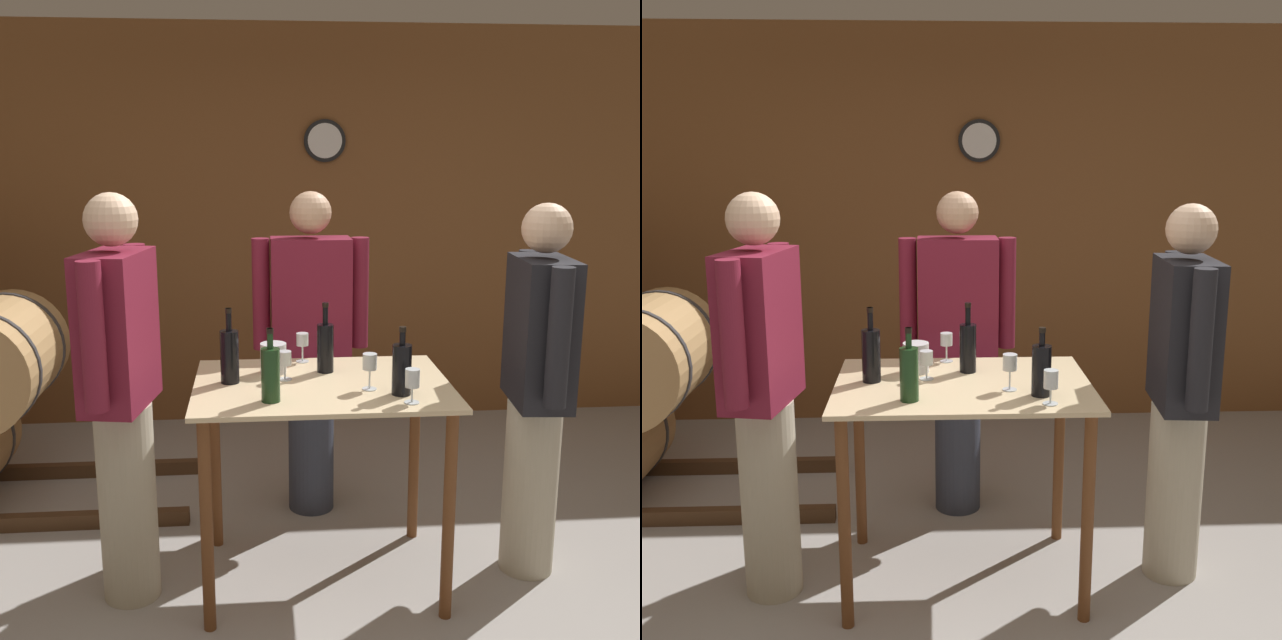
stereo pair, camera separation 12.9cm
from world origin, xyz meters
TOP-DOWN VIEW (x-y plane):
  - back_wall at (0.00, 2.61)m, footprint 8.40×0.08m
  - tasting_table at (0.09, 0.47)m, footprint 1.08×0.79m
  - wine_bottle_far_left at (-0.29, 0.50)m, footprint 0.08×0.08m
  - wine_bottle_left at (-0.13, 0.24)m, footprint 0.07×0.07m
  - wine_bottle_center at (0.12, 0.63)m, footprint 0.07×0.07m
  - wine_bottle_right at (0.40, 0.28)m, footprint 0.08×0.08m
  - wine_glass_near_left at (-0.06, 0.52)m, footprint 0.06×0.06m
  - wine_glass_near_center at (0.03, 0.80)m, footprint 0.06×0.06m
  - wine_glass_near_right at (0.28, 0.36)m, footprint 0.06×0.06m
  - wine_glass_far_side at (0.42, 0.18)m, footprint 0.06×0.06m
  - ice_bucket at (-0.11, 0.63)m, footprint 0.12×0.12m
  - person_host at (0.10, 1.16)m, footprint 0.59×0.24m
  - person_visitor_with_scarf at (-0.73, 0.41)m, footprint 0.29×0.58m
  - person_visitor_bearded at (1.03, 0.47)m, footprint 0.25×0.59m

SIDE VIEW (x-z plane):
  - tasting_table at x=0.09m, z-range 0.29..1.20m
  - person_visitor_bearded at x=1.03m, z-range 0.05..1.71m
  - person_host at x=0.10m, z-range 0.05..1.73m
  - person_visitor_with_scarf at x=-0.73m, z-range 0.05..1.77m
  - ice_bucket at x=-0.11m, z-range 0.91..1.05m
  - wine_glass_near_left at x=-0.06m, z-range 0.94..1.07m
  - wine_glass_far_side at x=0.42m, z-range 0.94..1.08m
  - wine_glass_near_center at x=0.03m, z-range 0.95..1.08m
  - wine_bottle_right at x=0.40m, z-range 0.88..1.16m
  - wine_glass_near_right at x=0.28m, z-range 0.95..1.10m
  - wine_bottle_left at x=-0.13m, z-range 0.88..1.18m
  - wine_bottle_center at x=0.12m, z-range 0.88..1.19m
  - wine_bottle_far_left at x=-0.29m, z-range 0.87..1.20m
  - back_wall at x=0.00m, z-range 0.00..2.70m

